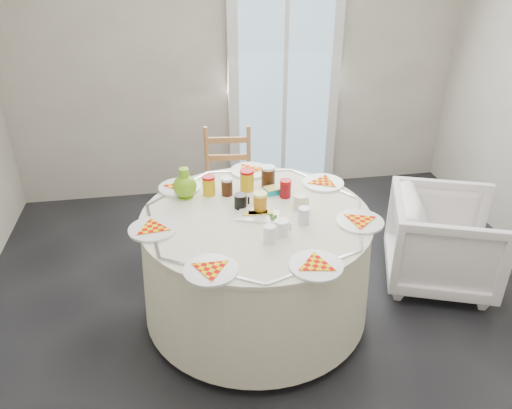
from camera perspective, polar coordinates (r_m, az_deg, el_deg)
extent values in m
plane|color=black|center=(3.26, 3.25, -13.72)|extent=(4.00, 4.00, 0.00)
cube|color=#BCB5A3|center=(4.47, -2.06, 17.12)|extent=(4.00, 0.02, 2.60)
cube|color=silver|center=(4.55, 3.24, 14.06)|extent=(1.00, 0.08, 2.10)
cylinder|color=beige|center=(3.14, 0.00, -6.83)|extent=(1.40, 1.40, 0.71)
imported|color=white|center=(3.65, 20.82, -3.08)|extent=(0.86, 0.88, 0.72)
cube|color=#0CACB4|center=(3.16, 2.04, 2.16)|extent=(0.13, 0.10, 0.04)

